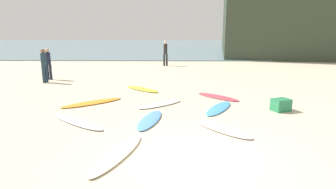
{
  "coord_description": "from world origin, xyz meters",
  "views": [
    {
      "loc": [
        -0.57,
        -5.82,
        2.78
      ],
      "look_at": [
        -0.72,
        4.79,
        0.3
      ],
      "focal_mm": 30.58,
      "sensor_mm": 36.0,
      "label": 1
    }
  ],
  "objects": [
    {
      "name": "beachgoer_mid",
      "position": [
        -1.07,
        15.59,
        1.04
      ],
      "size": [
        0.34,
        0.28,
        1.84
      ],
      "rotation": [
        0.0,
        0.0,
        3.14
      ],
      "color": "black",
      "rests_on": "ground_plane"
    },
    {
      "name": "surfboard_6",
      "position": [
        -1.94,
        7.01,
        0.04
      ],
      "size": [
        1.84,
        1.76,
        0.08
      ],
      "primitive_type": "ellipsoid",
      "rotation": [
        0.0,
        0.0,
        0.82
      ],
      "color": "yellow",
      "rests_on": "ground_plane"
    },
    {
      "name": "beach_cooler",
      "position": [
        3.16,
        3.67,
        0.21
      ],
      "size": [
        0.7,
        0.62,
        0.42
      ],
      "primitive_type": "cube",
      "rotation": [
        0.0,
        0.0,
        0.39
      ],
      "color": "#287F51",
      "rests_on": "ground_plane"
    },
    {
      "name": "surfboard_5",
      "position": [
        -3.41,
        2.3,
        0.04
      ],
      "size": [
        2.15,
        1.86,
        0.09
      ],
      "primitive_type": "ellipsoid",
      "rotation": [
        0.0,
        0.0,
        0.89
      ],
      "color": "silver",
      "rests_on": "ground_plane"
    },
    {
      "name": "ground_plane",
      "position": [
        0.0,
        0.0,
        0.0
      ],
      "size": [
        120.0,
        120.0,
        0.0
      ],
      "primitive_type": "plane",
      "color": "beige"
    },
    {
      "name": "surfboard_0",
      "position": [
        1.07,
        3.86,
        0.03
      ],
      "size": [
        1.44,
        2.1,
        0.06
      ],
      "primitive_type": "ellipsoid",
      "rotation": [
        0.0,
        0.0,
        -0.48
      ],
      "color": "#479BDD",
      "rests_on": "ground_plane"
    },
    {
      "name": "surfboard_4",
      "position": [
        0.84,
        1.74,
        0.04
      ],
      "size": [
        1.7,
        1.88,
        0.08
      ],
      "primitive_type": "ellipsoid",
      "rotation": [
        0.0,
        0.0,
        0.69
      ],
      "color": "silver",
      "rests_on": "ground_plane"
    },
    {
      "name": "surfboard_1",
      "position": [
        -1.78,
        0.08,
        0.04
      ],
      "size": [
        1.14,
        2.35,
        0.07
      ],
      "primitive_type": "ellipsoid",
      "rotation": [
        0.0,
        0.0,
        -0.3
      ],
      "color": "white",
      "rests_on": "ground_plane"
    },
    {
      "name": "surfboard_7",
      "position": [
        -3.58,
        4.55,
        0.03
      ],
      "size": [
        2.23,
        1.94,
        0.07
      ],
      "primitive_type": "ellipsoid",
      "rotation": [
        0.0,
        0.0,
        2.24
      ],
      "color": "orange",
      "rests_on": "ground_plane"
    },
    {
      "name": "surfboard_3",
      "position": [
        -1.0,
        4.36,
        0.03
      ],
      "size": [
        1.81,
        1.63,
        0.07
      ],
      "primitive_type": "ellipsoid",
      "rotation": [
        0.0,
        0.0,
        2.27
      ],
      "color": "white",
      "rests_on": "ground_plane"
    },
    {
      "name": "ocean_water",
      "position": [
        0.0,
        38.52,
        0.04
      ],
      "size": [
        120.0,
        40.0,
        0.08
      ],
      "primitive_type": "cube",
      "color": "slate",
      "rests_on": "ground_plane"
    },
    {
      "name": "beachgoer_near",
      "position": [
        -7.15,
        8.7,
        0.97
      ],
      "size": [
        0.36,
        0.36,
        1.74
      ],
      "rotation": [
        0.0,
        0.0,
        4.36
      ],
      "color": "#1E3342",
      "rests_on": "ground_plane"
    },
    {
      "name": "surfboard_2",
      "position": [
        1.3,
        5.57,
        0.03
      ],
      "size": [
        1.79,
        1.82,
        0.06
      ],
      "primitive_type": "ellipsoid",
      "rotation": [
        0.0,
        0.0,
        0.77
      ],
      "color": "#D84356",
      "rests_on": "ground_plane"
    },
    {
      "name": "surfboard_8",
      "position": [
        -1.25,
        2.52,
        0.04
      ],
      "size": [
        0.92,
        2.08,
        0.07
      ],
      "primitive_type": "ellipsoid",
      "rotation": [
        0.0,
        0.0,
        2.95
      ],
      "color": "#5593DD",
      "rests_on": "ground_plane"
    },
    {
      "name": "beachgoer_far",
      "position": [
        -7.32,
        9.62,
        0.95
      ],
      "size": [
        0.35,
        0.35,
        1.7
      ],
      "rotation": [
        0.0,
        0.0,
        2.85
      ],
      "color": "#191E33",
      "rests_on": "ground_plane"
    }
  ]
}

